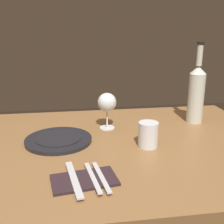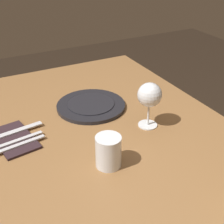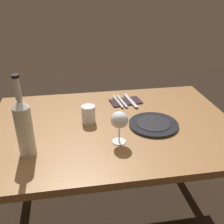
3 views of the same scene
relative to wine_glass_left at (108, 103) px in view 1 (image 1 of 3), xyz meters
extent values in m
cube|color=olive|center=(0.00, 0.17, -0.13)|extent=(1.30, 0.90, 0.04)
cylinder|color=brown|center=(-0.58, -0.21, -0.50)|extent=(0.06, 0.06, 0.70)
cylinder|color=white|center=(0.00, 0.00, -0.11)|extent=(0.07, 0.07, 0.00)
cylinder|color=white|center=(0.00, 0.00, -0.07)|extent=(0.01, 0.01, 0.08)
sphere|color=white|center=(0.00, 0.00, 0.00)|extent=(0.08, 0.08, 0.08)
cylinder|color=#42070F|center=(0.00, 0.00, 0.00)|extent=(0.06, 0.06, 0.03)
cylinder|color=silver|center=(-0.41, -0.02, 0.00)|extent=(0.07, 0.07, 0.23)
cone|color=silver|center=(-0.41, -0.02, 0.13)|extent=(0.07, 0.07, 0.03)
cylinder|color=silver|center=(-0.41, -0.02, 0.19)|extent=(0.03, 0.03, 0.09)
cylinder|color=black|center=(-0.41, -0.02, 0.25)|extent=(0.03, 0.03, 0.01)
cylinder|color=white|center=(-0.12, 0.22, -0.07)|extent=(0.07, 0.07, 0.09)
cylinder|color=silver|center=(-0.12, 0.22, -0.08)|extent=(0.06, 0.06, 0.06)
cylinder|color=black|center=(0.21, 0.12, -0.11)|extent=(0.26, 0.26, 0.01)
cylinder|color=black|center=(0.21, 0.12, -0.10)|extent=(0.18, 0.18, 0.00)
cube|color=#2D1E23|center=(0.13, 0.43, -0.11)|extent=(0.20, 0.14, 0.01)
cube|color=silver|center=(0.10, 0.43, -0.10)|extent=(0.04, 0.18, 0.00)
cube|color=silver|center=(0.08, 0.43, -0.10)|extent=(0.04, 0.18, 0.00)
cube|color=silver|center=(0.16, 0.43, -0.10)|extent=(0.05, 0.21, 0.00)
camera|label=1|loc=(0.16, 1.17, 0.33)|focal=45.54mm
camera|label=2|loc=(-0.76, 0.53, 0.47)|focal=50.62mm
camera|label=3|loc=(-0.20, -1.03, 0.59)|focal=42.42mm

